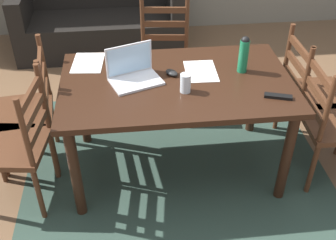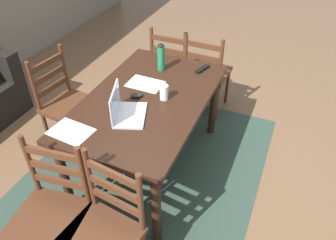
# 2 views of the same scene
# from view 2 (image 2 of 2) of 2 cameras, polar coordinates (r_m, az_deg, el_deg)

# --- Properties ---
(ground_plane) EXTENTS (14.00, 14.00, 0.00)m
(ground_plane) POSITION_cam_2_polar(r_m,az_deg,el_deg) (3.17, -3.09, -7.59)
(ground_plane) COLOR brown
(area_rug) EXTENTS (2.24, 1.99, 0.01)m
(area_rug) POSITION_cam_2_polar(r_m,az_deg,el_deg) (3.17, -3.09, -7.56)
(area_rug) COLOR #2D4238
(area_rug) RESTS_ON ground
(dining_table) EXTENTS (1.53, 0.93, 0.76)m
(dining_table) POSITION_cam_2_polar(r_m,az_deg,el_deg) (2.74, -3.55, 2.19)
(dining_table) COLOR black
(dining_table) RESTS_ON ground
(chair_right_far) EXTENTS (0.44, 0.44, 0.95)m
(chair_right_far) POSITION_cam_2_polar(r_m,az_deg,el_deg) (3.72, 1.06, 9.08)
(chair_right_far) COLOR #4C2B19
(chair_right_far) RESTS_ON ground
(chair_left_far) EXTENTS (0.49, 0.49, 0.95)m
(chair_left_far) POSITION_cam_2_polar(r_m,az_deg,el_deg) (2.35, -19.37, -14.94)
(chair_left_far) COLOR #4C2B19
(chair_left_far) RESTS_ON ground
(chair_left_near) EXTENTS (0.50, 0.50, 0.95)m
(chair_left_near) POSITION_cam_2_polar(r_m,az_deg,el_deg) (2.18, -11.21, -18.64)
(chair_left_near) COLOR #4C2B19
(chair_left_near) RESTS_ON ground
(chair_far_head) EXTENTS (0.49, 0.49, 0.95)m
(chair_far_head) POSITION_cam_2_polar(r_m,az_deg,el_deg) (3.25, -16.76, 2.60)
(chair_far_head) COLOR #4C2B19
(chair_far_head) RESTS_ON ground
(chair_right_near) EXTENTS (0.46, 0.46, 0.95)m
(chair_right_near) POSITION_cam_2_polar(r_m,az_deg,el_deg) (3.62, 6.54, 7.93)
(chair_right_near) COLOR #4C2B19
(chair_right_near) RESTS_ON ground
(laptop) EXTENTS (0.38, 0.32, 0.23)m
(laptop) POSITION_cam_2_polar(r_m,az_deg,el_deg) (2.47, -7.58, 1.80)
(laptop) COLOR silver
(laptop) RESTS_ON dining_table
(water_bottle) EXTENTS (0.06, 0.06, 0.26)m
(water_bottle) POSITION_cam_2_polar(r_m,az_deg,el_deg) (3.00, -1.21, 10.81)
(water_bottle) COLOR #197247
(water_bottle) RESTS_ON dining_table
(drinking_glass) EXTENTS (0.07, 0.07, 0.12)m
(drinking_glass) POSITION_cam_2_polar(r_m,az_deg,el_deg) (2.63, -0.68, 4.76)
(drinking_glass) COLOR silver
(drinking_glass) RESTS_ON dining_table
(computer_mouse) EXTENTS (0.11, 0.12, 0.03)m
(computer_mouse) POSITION_cam_2_polar(r_m,az_deg,el_deg) (2.69, -5.40, 4.24)
(computer_mouse) COLOR black
(computer_mouse) RESTS_ON dining_table
(tv_remote) EXTENTS (0.18, 0.09, 0.02)m
(tv_remote) POSITION_cam_2_polar(r_m,az_deg,el_deg) (3.07, 5.90, 8.68)
(tv_remote) COLOR black
(tv_remote) RESTS_ON dining_table
(paper_stack_left) EXTENTS (0.22, 0.30, 0.00)m
(paper_stack_left) POSITION_cam_2_polar(r_m,az_deg,el_deg) (2.86, -3.93, 6.19)
(paper_stack_left) COLOR white
(paper_stack_left) RESTS_ON dining_table
(paper_stack_right) EXTENTS (0.24, 0.31, 0.00)m
(paper_stack_right) POSITION_cam_2_polar(r_m,az_deg,el_deg) (2.43, -16.30, -1.91)
(paper_stack_right) COLOR white
(paper_stack_right) RESTS_ON dining_table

